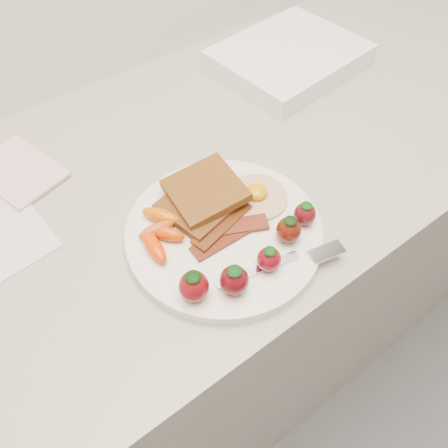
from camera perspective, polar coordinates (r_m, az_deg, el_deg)
counter at (r=1.06m, az=-4.95°, el=-11.30°), size 2.00×0.60×0.90m
plate at (r=0.60m, az=-0.00°, el=-1.11°), size 0.27×0.27×0.02m
toast_lower at (r=0.61m, az=-3.39°, el=2.39°), size 0.11×0.11×0.01m
toast_upper at (r=0.61m, az=-2.48°, el=4.41°), size 0.11×0.11×0.02m
fried_egg at (r=0.63m, az=4.29°, el=3.70°), size 0.12×0.12×0.02m
bacon_strips at (r=0.59m, az=0.32°, el=-0.70°), size 0.12×0.07×0.01m
baby_carrots at (r=0.59m, az=-8.46°, el=-1.00°), size 0.07×0.10×0.02m
strawberries at (r=0.55m, az=3.67°, el=-4.35°), size 0.22×0.06×0.05m
fork at (r=0.57m, az=8.56°, el=-4.82°), size 0.17×0.07×0.00m
notepad at (r=0.76m, az=-25.32°, el=6.23°), size 0.13×0.16×0.01m
appliance at (r=0.92m, az=8.46°, el=20.71°), size 0.29×0.24×0.04m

